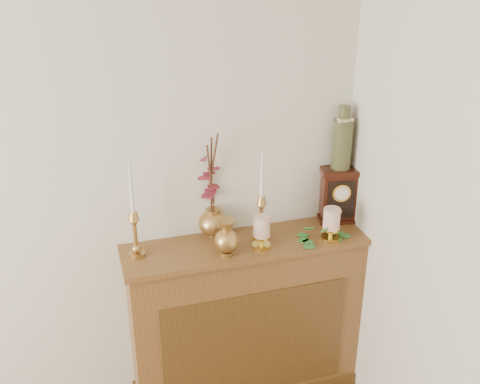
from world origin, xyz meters
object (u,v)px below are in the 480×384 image
object	(u,v)px
mantel_clock	(338,195)
candlestick_center	(261,211)
ginger_jar	(209,187)
ceramic_vase	(342,141)
candlestick_left	(134,227)
bud_vase	(226,238)

from	to	relation	value
mantel_clock	candlestick_center	bearing A→B (deg)	-157.72
ginger_jar	ceramic_vase	size ratio (longest dim) A/B	1.70
candlestick_center	ceramic_vase	bearing A→B (deg)	10.43
ceramic_vase	candlestick_center	bearing A→B (deg)	-169.57
candlestick_center	candlestick_left	bearing A→B (deg)	179.31
bud_vase	mantel_clock	world-z (taller)	mantel_clock
ginger_jar	ceramic_vase	distance (m)	0.71
bud_vase	ginger_jar	world-z (taller)	ginger_jar
candlestick_left	ginger_jar	distance (m)	0.42
candlestick_center	mantel_clock	bearing A→B (deg)	10.12
bud_vase	mantel_clock	size ratio (longest dim) A/B	0.62
ginger_jar	mantel_clock	size ratio (longest dim) A/B	1.87
bud_vase	ceramic_vase	xyz separation A→B (m)	(0.66, 0.19, 0.35)
bud_vase	ceramic_vase	bearing A→B (deg)	16.15
candlestick_center	mantel_clock	distance (m)	0.46
mantel_clock	ceramic_vase	bearing A→B (deg)	90.00
ginger_jar	ceramic_vase	world-z (taller)	ceramic_vase
candlestick_left	ginger_jar	xyz separation A→B (m)	(0.39, 0.13, 0.09)
candlestick_left	bud_vase	bearing A→B (deg)	-15.82
bud_vase	ginger_jar	bearing A→B (deg)	93.67
candlestick_left	mantel_clock	xyz separation A→B (m)	(1.07, 0.07, -0.01)
candlestick_left	ginger_jar	world-z (taller)	ginger_jar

